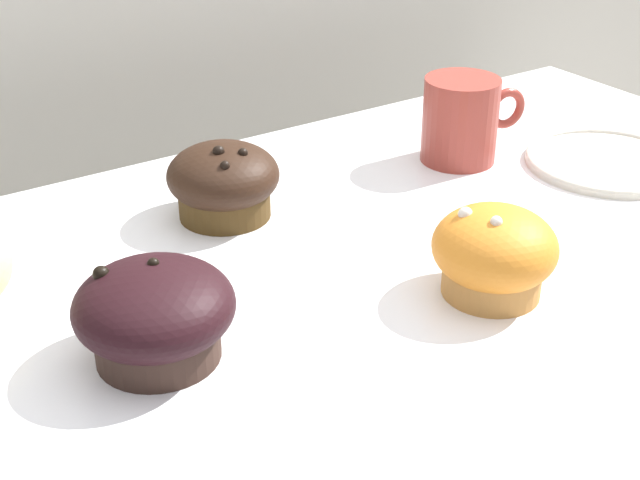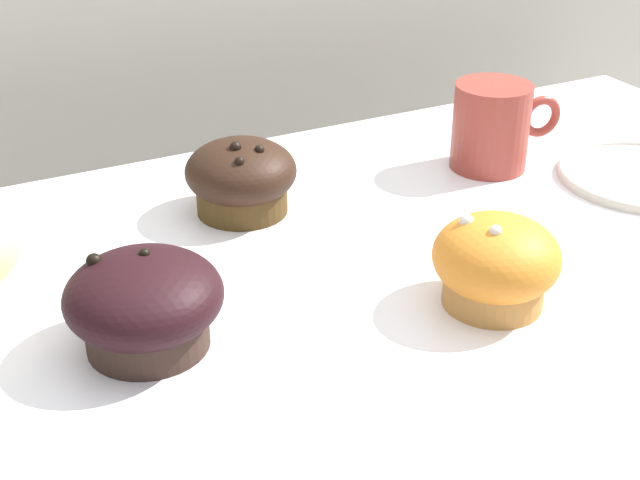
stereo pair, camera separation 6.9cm
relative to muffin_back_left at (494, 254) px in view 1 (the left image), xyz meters
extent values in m
cube|color=beige|center=(-0.02, 0.67, -0.06)|extent=(3.20, 0.10, 1.80)
cylinder|color=#BF813E|center=(0.00, 0.00, -0.01)|extent=(0.08, 0.08, 0.04)
ellipsoid|color=orange|center=(0.00, 0.00, 0.01)|extent=(0.10, 0.10, 0.06)
sphere|color=white|center=(-0.02, 0.02, 0.03)|extent=(0.01, 0.01, 0.01)
sphere|color=white|center=(-0.01, -0.01, 0.04)|extent=(0.01, 0.01, 0.01)
cylinder|color=#463116|center=(-0.11, 0.24, -0.01)|extent=(0.09, 0.09, 0.04)
ellipsoid|color=black|center=(-0.11, 0.24, 0.01)|extent=(0.10, 0.10, 0.06)
sphere|color=black|center=(-0.12, 0.23, 0.03)|extent=(0.01, 0.01, 0.01)
sphere|color=black|center=(-0.12, 0.21, 0.03)|extent=(0.01, 0.01, 0.01)
sphere|color=black|center=(-0.10, 0.22, 0.03)|extent=(0.01, 0.01, 0.01)
cylinder|color=#38251E|center=(-0.26, 0.07, -0.01)|extent=(0.09, 0.09, 0.04)
ellipsoid|color=black|center=(-0.26, 0.07, 0.01)|extent=(0.11, 0.11, 0.06)
sphere|color=black|center=(-0.28, 0.09, 0.03)|extent=(0.01, 0.01, 0.01)
sphere|color=black|center=(-0.25, 0.08, 0.04)|extent=(0.01, 0.01, 0.01)
cylinder|color=#99382D|center=(0.16, 0.22, 0.01)|extent=(0.08, 0.08, 0.09)
torus|color=#99382D|center=(0.21, 0.21, 0.01)|extent=(0.05, 0.02, 0.04)
cylinder|color=black|center=(0.16, 0.22, 0.05)|extent=(0.07, 0.07, 0.01)
cylinder|color=beige|center=(0.28, 0.12, -0.03)|extent=(0.17, 0.17, 0.01)
torus|color=beige|center=(0.28, 0.12, -0.03)|extent=(0.17, 0.17, 0.01)
camera|label=1|loc=(-0.45, -0.43, 0.34)|focal=50.00mm
camera|label=2|loc=(-0.39, -0.46, 0.34)|focal=50.00mm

